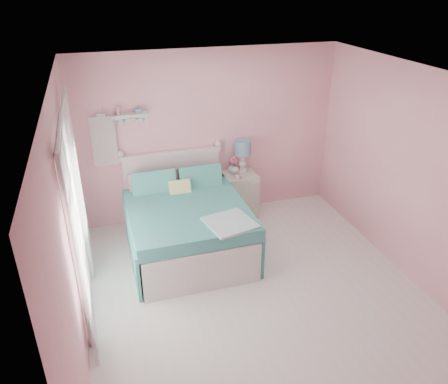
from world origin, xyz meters
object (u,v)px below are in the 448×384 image
nightstand (240,194)px  teacup (238,176)px  bed (186,225)px  table_lamp (243,150)px  vase (233,168)px

nightstand → teacup: 0.44m
bed → nightstand: bed is taller
bed → teacup: 1.16m
bed → table_lamp: (1.10, 0.83, 0.68)m
table_lamp → teacup: (-0.15, -0.27, -0.31)m
table_lamp → nightstand: bearing=-123.9°
teacup → table_lamp: bearing=60.3°
nightstand → vase: vase is taller
vase → teacup: bearing=-87.9°
nightstand → table_lamp: bearing=56.1°
nightstand → vase: 0.46m
table_lamp → vase: bearing=-163.1°
table_lamp → teacup: 0.44m
vase → teacup: 0.22m
table_lamp → vase: 0.31m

